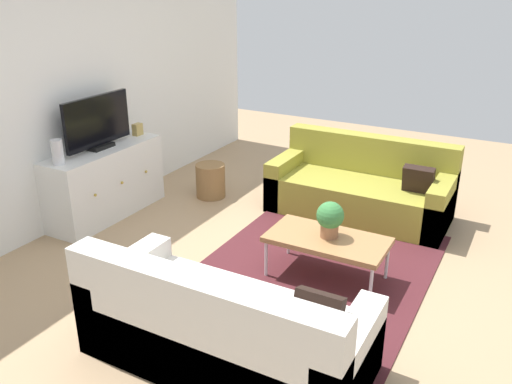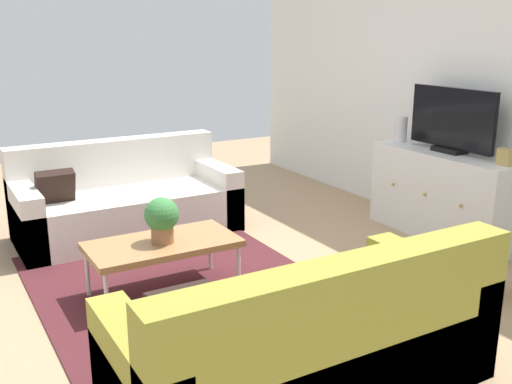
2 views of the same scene
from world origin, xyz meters
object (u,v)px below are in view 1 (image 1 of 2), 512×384
Objects in this scene: flat_screen_tv at (98,123)px; potted_plant at (330,218)px; couch_right_side at (362,189)px; coffee_table at (327,241)px; couch_left_side at (220,334)px; wicker_basket at (211,181)px; tv_console at (106,182)px; glass_vase at (58,152)px; mantel_clock at (138,129)px.

potted_plant is at bearing -91.69° from flat_screen_tv.
coffee_table is (-1.48, -0.18, 0.09)m from couch_right_side.
coffee_table is 0.20m from potted_plant.
wicker_basket is at bearing 34.45° from couch_left_side.
coffee_table is 2.56m from tv_console.
tv_console is at bearing 120.20° from couch_right_side.
glass_vase reaches higher than couch_left_side.
mantel_clock is at bearing 75.40° from coffee_table.
coffee_table is 2.66m from flat_screen_tv.
glass_vase reaches higher than mantel_clock.
glass_vase reaches higher than tv_console.
potted_plant reaches higher than wicker_basket.
tv_console is 10.58× the size of mantel_clock.
couch_left_side reaches higher than tv_console.
couch_left_side is 1.46m from potted_plant.
flat_screen_tv reaches higher than tv_console.
couch_right_side is at bearing -60.01° from flat_screen_tv.
flat_screen_tv is at bearing 119.99° from couch_right_side.
tv_console reaches higher than coffee_table.
coffee_table is 7.69× the size of mantel_clock.
potted_plant is (1.42, -0.18, 0.29)m from couch_left_side.
tv_console is 0.75m from glass_vase.
potted_plant is 0.36× the size of flat_screen_tv.
potted_plant is at bearing -91.71° from tv_console.
glass_vase is at bearing 180.00° from tv_console.
flat_screen_tv reaches higher than potted_plant.
mantel_clock is (0.57, -0.02, -0.20)m from flat_screen_tv.
glass_vase is 1.85× the size of mantel_clock.
wicker_basket is at bearing -35.46° from tv_console.
flat_screen_tv is at bearing 90.00° from tv_console.
coffee_table is 1.15× the size of flat_screen_tv.
couch_left_side is at bearing -121.94° from flat_screen_tv.
coffee_table is at bearing -92.18° from flat_screen_tv.
flat_screen_tv is 1.45m from wicker_basket.
tv_console is at bearing -180.00° from mantel_clock.
mantel_clock is at bearing 49.06° from couch_left_side.
potted_plant is 2.57m from tv_console.
flat_screen_tv reaches higher than coffee_table.
potted_plant is at bearing -7.40° from couch_left_side.
couch_right_side is at bearing -71.07° from mantel_clock.
mantel_clock reaches higher than potted_plant.
flat_screen_tv is (0.00, 0.02, 0.64)m from tv_console.
glass_vase is (-1.95, 2.37, 0.60)m from couch_right_side.
couch_right_side reaches higher than tv_console.
mantel_clock reaches higher than couch_left_side.
glass_vase is (0.93, 2.37, 0.60)m from couch_left_side.
flat_screen_tv is (1.49, 2.39, 0.75)m from couch_left_side.
couch_left_side is 2.92m from flat_screen_tv.
couch_left_side is 2.81m from tv_console.
potted_plant is 2.17m from wicker_basket.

